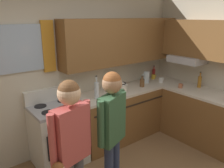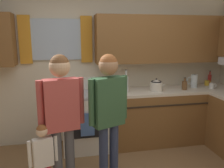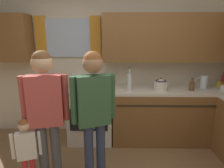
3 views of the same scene
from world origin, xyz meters
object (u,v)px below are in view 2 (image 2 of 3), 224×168
Objects in this scene: mug_ceramic_white at (212,86)px; stovetop_kettle at (156,85)px; water_pitcher at (194,81)px; stove_oven at (85,120)px; bottle_squat_brown at (185,85)px; bottle_tall_clear at (126,84)px; small_child at (43,155)px; adult_holding_child at (62,110)px; mug_mustard_yellow at (207,83)px; bottle_sauce_red at (209,79)px; adult_in_plaid at (109,107)px.

stovetop_kettle is at bearing 178.44° from mug_ceramic_white.
stovetop_kettle is 0.74m from water_pitcher.
stovetop_kettle is (1.13, -0.09, 0.53)m from stove_oven.
mug_ceramic_white is (0.49, -0.03, -0.03)m from bottle_squat_brown.
bottle_tall_clear is 1.48m from mug_ceramic_white.
mug_ceramic_white is at bearing -3.08° from stove_oven.
stovetop_kettle is (-0.98, 0.03, 0.05)m from mug_ceramic_white.
small_child is at bearing -157.73° from mug_ceramic_white.
adult_holding_child is 0.50m from small_child.
water_pitcher is 2.48m from adult_holding_child.
water_pitcher reaches higher than bottle_squat_brown.
mug_mustard_yellow is 2.82m from adult_holding_child.
stove_oven is 4.48× the size of bottle_sauce_red.
bottle_squat_brown is 0.84× the size of bottle_sauce_red.
stove_oven is at bearing 176.96° from bottle_squat_brown.
adult_in_plaid is at bearing -146.75° from water_pitcher.
stovetop_kettle is 0.17× the size of adult_in_plaid.
mug_mustard_yellow is at bearing -138.66° from bottle_sauce_red.
adult_in_plaid reaches higher than mug_ceramic_white.
stove_oven is 0.70× the size of adult_in_plaid.
bottle_tall_clear is (0.63, -0.10, 0.57)m from stove_oven.
adult_holding_child is at bearing -158.16° from mug_ceramic_white.
stove_oven is at bearing 99.38° from adult_in_plaid.
adult_in_plaid is at bearing -146.01° from bottle_squat_brown.
water_pitcher is at bearing 6.43° from bottle_tall_clear.
adult_in_plaid is 1.77× the size of small_child.
mug_mustard_yellow is 1.08m from stovetop_kettle.
adult_holding_child is 0.51m from adult_in_plaid.
water_pitcher is at bearing -161.94° from mug_mustard_yellow.
bottle_sauce_red is (1.67, 0.34, -0.05)m from bottle_tall_clear.
bottle_sauce_red is at bearing 62.63° from mug_ceramic_white.
adult_in_plaid is (-2.12, -1.31, 0.00)m from bottle_sauce_red.
adult_in_plaid reaches higher than small_child.
water_pitcher is at bearing 1.28° from stove_oven.
mug_mustard_yellow is at bearing 31.04° from adult_in_plaid.
small_child is at bearing -146.37° from stovetop_kettle.
bottle_sauce_red reaches higher than stovetop_kettle.
bottle_sauce_red is 0.40m from mug_ceramic_white.
bottle_tall_clear is at bearing -178.87° from stovetop_kettle.
stovetop_kettle is at bearing -167.43° from mug_mustard_yellow.
adult_holding_child reaches higher than bottle_sauce_red.
bottle_tall_clear reaches higher than bottle_sauce_red.
stovetop_kettle is at bearing 1.13° from bottle_tall_clear.
stovetop_kettle is at bearing 45.57° from adult_in_plaid.
mug_mustard_yellow is (-0.11, -0.09, -0.05)m from bottle_sauce_red.
adult_in_plaid is at bearing -115.23° from bottle_tall_clear.
stove_oven reaches higher than mug_mustard_yellow.
adult_in_plaid reaches higher than bottle_tall_clear.
adult_holding_child is at bearing -134.11° from bottle_tall_clear.
stove_oven is at bearing -173.96° from bottle_sauce_red.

